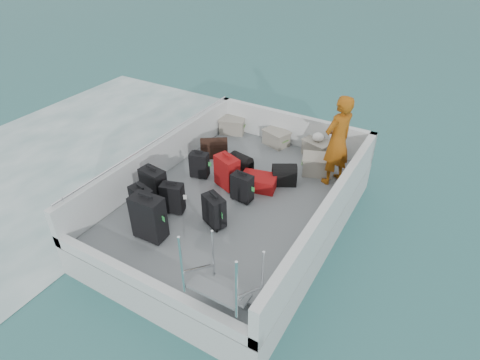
# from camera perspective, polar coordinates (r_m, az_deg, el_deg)

# --- Properties ---
(ground) EXTENTS (160.00, 160.00, 0.00)m
(ground) POSITION_cam_1_polar(r_m,az_deg,el_deg) (7.69, -0.55, -6.34)
(ground) COLOR #164F4C
(ground) RESTS_ON ground
(wake_foam) EXTENTS (10.00, 10.00, 0.00)m
(wake_foam) POSITION_cam_1_polar(r_m,az_deg,el_deg) (10.55, -23.56, 2.77)
(wake_foam) COLOR white
(wake_foam) RESTS_ON ground
(ferry_hull) EXTENTS (3.60, 5.00, 0.60)m
(ferry_hull) POSITION_cam_1_polar(r_m,az_deg,el_deg) (7.50, -0.57, -4.59)
(ferry_hull) COLOR silver
(ferry_hull) RESTS_ON ground
(deck) EXTENTS (3.30, 4.70, 0.02)m
(deck) POSITION_cam_1_polar(r_m,az_deg,el_deg) (7.31, -0.58, -2.69)
(deck) COLOR slate
(deck) RESTS_ON ferry_hull
(deck_fittings) EXTENTS (3.60, 5.00, 0.90)m
(deck_fittings) POSITION_cam_1_polar(r_m,az_deg,el_deg) (6.72, 0.53, -2.39)
(deck_fittings) COLOR silver
(deck_fittings) RESTS_ON deck
(suitcase_0) EXTENTS (0.46, 0.33, 0.64)m
(suitcase_0) POSITION_cam_1_polar(r_m,az_deg,el_deg) (6.83, -13.67, -3.40)
(suitcase_0) COLOR black
(suitcase_0) RESTS_ON deck
(suitcase_1) EXTENTS (0.47, 0.31, 0.67)m
(suitcase_1) POSITION_cam_1_polar(r_m,az_deg,el_deg) (7.20, -12.16, -0.86)
(suitcase_1) COLOR black
(suitcase_1) RESTS_ON deck
(suitcase_2) EXTENTS (0.40, 0.30, 0.51)m
(suitcase_2) POSITION_cam_1_polar(r_m,az_deg,el_deg) (7.81, -5.80, 2.10)
(suitcase_2) COLOR black
(suitcase_2) RESTS_ON deck
(suitcase_3) EXTENTS (0.52, 0.32, 0.77)m
(suitcase_3) POSITION_cam_1_polar(r_m,az_deg,el_deg) (6.42, -12.86, -5.29)
(suitcase_3) COLOR black
(suitcase_3) RESTS_ON deck
(suitcase_4) EXTENTS (0.42, 0.32, 0.56)m
(suitcase_4) POSITION_cam_1_polar(r_m,az_deg,el_deg) (6.94, -9.55, -2.59)
(suitcase_4) COLOR black
(suitcase_4) RESTS_ON deck
(suitcase_5) EXTENTS (0.53, 0.42, 0.64)m
(suitcase_5) POSITION_cam_1_polar(r_m,az_deg,el_deg) (7.44, -1.87, 1.10)
(suitcase_5) COLOR #99130B
(suitcase_5) RESTS_ON deck
(suitcase_6) EXTENTS (0.46, 0.38, 0.56)m
(suitcase_6) POSITION_cam_1_polar(r_m,az_deg,el_deg) (6.58, -3.70, -4.43)
(suitcase_6) COLOR black
(suitcase_6) RESTS_ON deck
(suitcase_7) EXTENTS (0.39, 0.24, 0.53)m
(suitcase_7) POSITION_cam_1_polar(r_m,az_deg,el_deg) (7.12, 0.30, -1.12)
(suitcase_7) COLOR black
(suitcase_7) RESTS_ON deck
(suitcase_8) EXTENTS (0.73, 0.56, 0.26)m
(suitcase_8) POSITION_cam_1_polar(r_m,az_deg,el_deg) (7.53, 2.67, -0.26)
(suitcase_8) COLOR #99130B
(suitcase_8) RESTS_ON deck
(duffel_0) EXTENTS (0.64, 0.57, 0.32)m
(duffel_0) POSITION_cam_1_polar(r_m,az_deg,el_deg) (8.52, -3.70, 4.40)
(duffel_0) COLOR black
(duffel_0) RESTS_ON deck
(duffel_1) EXTENTS (0.48, 0.38, 0.32)m
(duffel_1) POSITION_cam_1_polar(r_m,az_deg,el_deg) (7.93, 0.14, 2.03)
(duffel_1) COLOR black
(duffel_1) RESTS_ON deck
(duffel_2) EXTENTS (0.55, 0.49, 0.32)m
(duffel_2) POSITION_cam_1_polar(r_m,az_deg,el_deg) (7.67, 6.29, 0.56)
(duffel_2) COLOR black
(duffel_2) RESTS_ON deck
(crate_0) EXTENTS (0.65, 0.54, 0.33)m
(crate_0) POSITION_cam_1_polar(r_m,az_deg,el_deg) (9.46, -1.10, 7.69)
(crate_0) COLOR gray
(crate_0) RESTS_ON deck
(crate_1) EXTENTS (0.61, 0.50, 0.31)m
(crate_1) POSITION_cam_1_polar(r_m,az_deg,el_deg) (8.97, 5.17, 5.92)
(crate_1) COLOR gray
(crate_1) RESTS_ON deck
(crate_2) EXTENTS (0.62, 0.51, 0.32)m
(crate_2) POSITION_cam_1_polar(r_m,az_deg,el_deg) (8.68, 10.86, 4.39)
(crate_2) COLOR gray
(crate_2) RESTS_ON deck
(crate_3) EXTENTS (0.69, 0.58, 0.35)m
(crate_3) POSITION_cam_1_polar(r_m,az_deg,el_deg) (8.06, 11.02, 2.03)
(crate_3) COLOR gray
(crate_3) RESTS_ON deck
(yellow_bag) EXTENTS (0.28, 0.26, 0.22)m
(yellow_bag) POSITION_cam_1_polar(r_m,az_deg,el_deg) (8.67, 11.49, 3.92)
(yellow_bag) COLOR gold
(yellow_bag) RESTS_ON deck
(white_bag) EXTENTS (0.24, 0.24, 0.18)m
(white_bag) POSITION_cam_1_polar(r_m,az_deg,el_deg) (8.56, 11.03, 5.85)
(white_bag) COLOR white
(white_bag) RESTS_ON crate_2
(passenger) EXTENTS (0.66, 0.76, 1.74)m
(passenger) POSITION_cam_1_polar(r_m,az_deg,el_deg) (7.54, 13.68, 5.43)
(passenger) COLOR orange
(passenger) RESTS_ON deck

